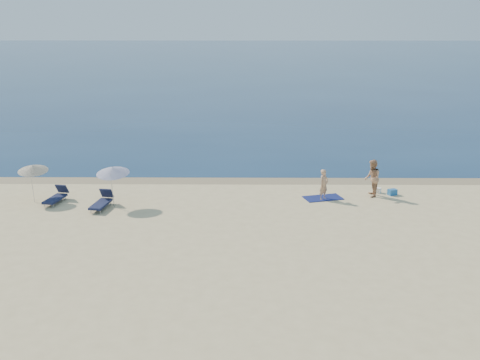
# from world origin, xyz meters

# --- Properties ---
(sea) EXTENTS (240.00, 160.00, 0.01)m
(sea) POSITION_xyz_m (0.00, 100.00, 0.00)
(sea) COLOR #0B2446
(sea) RESTS_ON ground
(wet_sand_strip) EXTENTS (240.00, 1.60, 0.00)m
(wet_sand_strip) POSITION_xyz_m (0.00, 19.40, 0.00)
(wet_sand_strip) COLOR #847254
(wet_sand_strip) RESTS_ON ground
(person_left) EXTENTS (0.67, 0.68, 1.59)m
(person_left) POSITION_xyz_m (3.02, 15.90, 0.79)
(person_left) COLOR tan
(person_left) RESTS_ON ground
(person_right) EXTENTS (0.81, 1.01, 1.96)m
(person_right) POSITION_xyz_m (5.60, 16.45, 0.98)
(person_right) COLOR #AB7A5A
(person_right) RESTS_ON ground
(beach_towel) EXTENTS (2.16, 1.57, 0.03)m
(beach_towel) POSITION_xyz_m (3.03, 16.09, 0.02)
(beach_towel) COLOR #0F164B
(beach_towel) RESTS_ON ground
(white_bag) EXTENTS (0.40, 0.38, 0.27)m
(white_bag) POSITION_xyz_m (6.09, 17.10, 0.13)
(white_bag) COLOR white
(white_bag) RESTS_ON ground
(blue_cooler) EXTENTS (0.52, 0.45, 0.31)m
(blue_cooler) POSITION_xyz_m (6.76, 16.70, 0.16)
(blue_cooler) COLOR #1D5DA1
(blue_cooler) RESTS_ON ground
(umbrella_near) EXTENTS (1.83, 1.86, 2.14)m
(umbrella_near) POSITION_xyz_m (-7.54, 14.75, 1.82)
(umbrella_near) COLOR silver
(umbrella_near) RESTS_ON ground
(umbrella_far) EXTENTS (1.69, 1.72, 2.04)m
(umbrella_far) POSITION_xyz_m (-11.76, 15.52, 1.73)
(umbrella_far) COLOR silver
(umbrella_far) RESTS_ON ground
(lounger_left) EXTENTS (0.92, 1.89, 0.80)m
(lounger_left) POSITION_xyz_m (-10.61, 15.26, 0.29)
(lounger_left) COLOR #151B3A
(lounger_left) RESTS_ON ground
(lounger_right) EXTENTS (0.89, 1.95, 0.83)m
(lounger_right) POSITION_xyz_m (-8.10, 14.41, 0.30)
(lounger_right) COLOR #151B3B
(lounger_right) RESTS_ON ground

